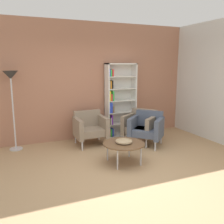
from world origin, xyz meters
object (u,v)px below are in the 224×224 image
object	(u,v)px
armchair_by_bookshelf	(90,127)
armchair_corner_red	(141,125)
decorative_bowl	(124,141)
floor_lamp_torchiere	(11,85)
armchair_near_window	(147,128)
bookshelf_tall	(118,101)
coffee_table_low	(124,144)

from	to	relation	value
armchair_by_bookshelf	armchair_corner_red	distance (m)	1.23
decorative_bowl	armchair_by_bookshelf	bearing A→B (deg)	100.15
decorative_bowl	floor_lamp_torchiere	size ratio (longest dim) A/B	0.18
armchair_by_bookshelf	armchair_near_window	size ratio (longest dim) A/B	0.82
armchair_corner_red	decorative_bowl	bearing A→B (deg)	-79.60
bookshelf_tall	armchair_corner_red	distance (m)	0.92
bookshelf_tall	armchair_near_window	bearing A→B (deg)	-71.98
coffee_table_low	armchair_corner_red	size ratio (longest dim) A/B	0.84
armchair_by_bookshelf	decorative_bowl	bearing A→B (deg)	-79.85
bookshelf_tall	floor_lamp_torchiere	size ratio (longest dim) A/B	1.09
decorative_bowl	armchair_by_bookshelf	world-z (taller)	armchair_by_bookshelf
armchair_near_window	floor_lamp_torchiere	xyz separation A→B (m)	(-2.86, 0.84, 1.03)
decorative_bowl	armchair_near_window	world-z (taller)	armchair_near_window
bookshelf_tall	decorative_bowl	xyz separation A→B (m)	(-0.66, -1.74, -0.51)
armchair_corner_red	floor_lamp_torchiere	size ratio (longest dim) A/B	0.54
coffee_table_low	floor_lamp_torchiere	world-z (taller)	floor_lamp_torchiere
decorative_bowl	floor_lamp_torchiere	xyz separation A→B (m)	(-1.89, 1.63, 1.01)
bookshelf_tall	decorative_bowl	size ratio (longest dim) A/B	5.94
coffee_table_low	decorative_bowl	distance (m)	0.06
coffee_table_low	floor_lamp_torchiere	size ratio (longest dim) A/B	0.46
armchair_near_window	armchair_corner_red	size ratio (longest dim) A/B	1.00
decorative_bowl	armchair_corner_red	size ratio (longest dim) A/B	0.34
decorative_bowl	bookshelf_tall	bearing A→B (deg)	69.11
coffee_table_low	armchair_near_window	bearing A→B (deg)	38.99
armchair_near_window	coffee_table_low	bearing A→B (deg)	-94.36
armchair_near_window	armchair_corner_red	world-z (taller)	same
coffee_table_low	decorative_bowl	size ratio (longest dim) A/B	2.50
decorative_bowl	armchair_corner_red	world-z (taller)	armchair_corner_red
coffee_table_low	armchair_by_bookshelf	size ratio (longest dim) A/B	1.03
coffee_table_low	bookshelf_tall	bearing A→B (deg)	69.11
decorative_bowl	floor_lamp_torchiere	world-z (taller)	floor_lamp_torchiere
floor_lamp_torchiere	decorative_bowl	bearing A→B (deg)	-40.91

